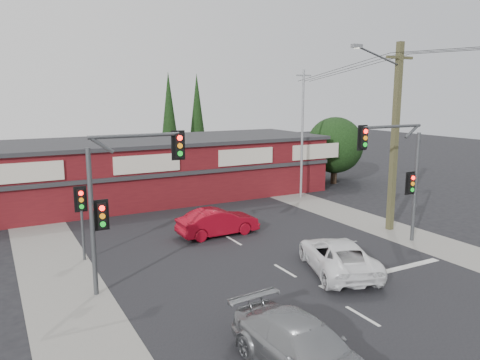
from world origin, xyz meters
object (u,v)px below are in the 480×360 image
silver_suv (303,349)px  shop_building (144,169)px  white_suv (338,256)px  utility_pole (393,131)px  red_sedan (218,222)px

silver_suv → shop_building: (2.72, 22.75, 1.41)m
white_suv → utility_pole: 8.72m
silver_suv → shop_building: shop_building is taller
red_sedan → shop_building: shop_building is taller
silver_suv → red_sedan: bearing=70.1°
silver_suv → red_sedan: (3.44, 12.32, -0.01)m
red_sedan → utility_pole: (8.63, -3.56, 4.68)m
shop_building → white_suv: bearing=-80.6°
shop_building → silver_suv: bearing=-96.8°
red_sedan → utility_pole: bearing=-113.7°
silver_suv → red_sedan: silver_suv is taller
utility_pole → white_suv: bearing=-151.8°
red_sedan → utility_pole: 10.45m
silver_suv → red_sedan: size_ratio=1.15×
white_suv → utility_pole: utility_pole is taller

